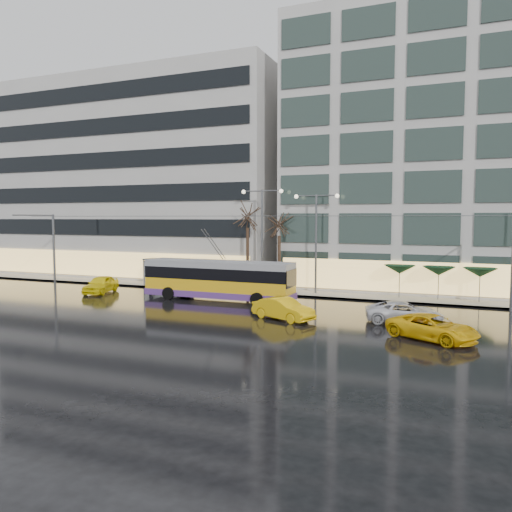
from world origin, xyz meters
The scene contains 22 objects.
ground centered at (0.00, 0.00, 0.00)m, with size 140.00×140.00×0.00m, color black.
sidewalk centered at (2.00, 14.00, 0.07)m, with size 80.00×10.00×0.15m, color gray.
kerb centered at (2.00, 9.05, 0.07)m, with size 80.00×0.10×0.15m, color slate.
building_left centered at (-16.00, 19.00, 11.15)m, with size 34.00×14.00×22.00m, color #A8A5A1.
building_right centered at (19.00, 19.00, 12.65)m, with size 32.00×14.00×25.00m, color #A8A5A1.
trolleybus centered at (0.51, 4.97, 1.56)m, with size 12.48×4.91×5.77m.
catenary centered at (1.00, 7.94, 4.25)m, with size 42.24×5.12×7.00m.
bus_shelter centered at (-8.38, 10.69, 1.96)m, with size 4.20×1.60×2.51m.
street_lamp_near centered at (2.00, 10.80, 5.99)m, with size 3.96×0.36×9.03m.
street_lamp_far centered at (7.00, 10.80, 5.71)m, with size 3.96×0.36×8.53m.
tree_a centered at (0.50, 11.00, 7.09)m, with size 3.20×3.20×8.40m.
tree_b centered at (3.50, 11.20, 6.40)m, with size 3.20×3.20×7.70m.
parasol_a centered at (14.00, 11.00, 2.45)m, with size 2.50×2.50×2.65m.
parasol_b centered at (17.00, 11.00, 2.45)m, with size 2.50×2.50×2.65m.
parasol_c centered at (20.00, 11.00, 2.45)m, with size 2.50×2.50×2.65m.
taxi_a centered at (-10.85, 4.48, 0.77)m, with size 1.82×4.51×1.54m, color yellow.
taxi_b centered at (7.88, -0.39, 0.72)m, with size 1.53×4.38×1.44m, color yellow.
taxi_c centered at (17.20, -2.43, 0.69)m, with size 2.28×4.95×1.38m, color yellow.
sedan_silver centered at (15.32, 1.59, 0.67)m, with size 2.23×4.84×1.35m, color silver.
pedestrian_a centered at (-5.74, 11.60, 1.56)m, with size 1.16×1.17×2.19m.
pedestrian_b centered at (-6.75, 10.77, 1.09)m, with size 1.16×1.11×1.88m.
pedestrian_c centered at (-9.91, 10.80, 1.28)m, with size 1.38×1.01×2.11m.
Camera 1 is at (18.34, -30.91, 6.68)m, focal length 35.00 mm.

